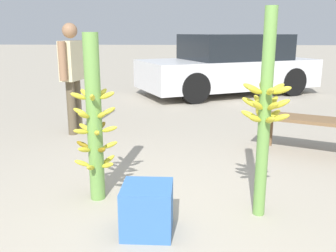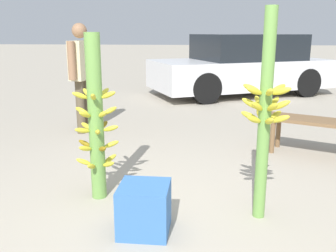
% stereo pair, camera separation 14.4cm
% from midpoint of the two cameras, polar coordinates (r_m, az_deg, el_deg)
% --- Properties ---
extents(ground_plane, '(80.00, 80.00, 0.00)m').
position_cam_midpoint_polar(ground_plane, '(3.01, 1.90, -14.47)').
color(ground_plane, '#A89E8C').
extents(banana_stalk_left, '(0.39, 0.39, 1.44)m').
position_cam_midpoint_polar(banana_stalk_left, '(3.24, -9.69, 0.80)').
color(banana_stalk_left, '#6B9E47').
rests_on(banana_stalk_left, ground_plane).
extents(banana_stalk_center, '(0.37, 0.38, 1.62)m').
position_cam_midpoint_polar(banana_stalk_center, '(2.92, 15.92, 1.77)').
color(banana_stalk_center, '#6B9E47').
rests_on(banana_stalk_center, ground_plane).
extents(vendor_person, '(0.26, 0.65, 1.56)m').
position_cam_midpoint_polar(vendor_person, '(5.53, -12.32, 8.46)').
color(vendor_person, brown).
rests_on(vendor_person, ground_plane).
extents(market_bench, '(1.47, 0.94, 0.45)m').
position_cam_midpoint_polar(market_bench, '(4.73, 23.93, -0.02)').
color(market_bench, brown).
rests_on(market_bench, ground_plane).
extents(parked_car, '(4.42, 3.36, 1.38)m').
position_cam_midpoint_polar(parked_car, '(8.99, 11.71, 8.95)').
color(parked_car, silver).
rests_on(parked_car, ground_plane).
extents(produce_crate, '(0.36, 0.36, 0.36)m').
position_cam_midpoint_polar(produce_crate, '(2.81, -2.12, -12.48)').
color(produce_crate, '#386BB2').
rests_on(produce_crate, ground_plane).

